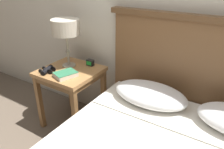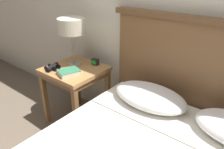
# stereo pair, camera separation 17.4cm
# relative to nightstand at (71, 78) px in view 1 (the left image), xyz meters

# --- Properties ---
(nightstand) EXTENTS (0.53, 0.51, 0.61)m
(nightstand) POSITION_rel_nightstand_xyz_m (0.00, 0.00, 0.00)
(nightstand) COLOR #AD7A47
(nightstand) RESTS_ON ground_plane
(table_lamp) EXTENTS (0.26, 0.26, 0.46)m
(table_lamp) POSITION_rel_nightstand_xyz_m (-0.07, 0.07, 0.46)
(table_lamp) COLOR gray
(table_lamp) RESTS_ON nightstand
(book_on_nightstand) EXTENTS (0.20, 0.22, 0.04)m
(book_on_nightstand) POSITION_rel_nightstand_xyz_m (0.06, -0.13, 0.11)
(book_on_nightstand) COLOR silver
(book_on_nightstand) RESTS_ON nightstand
(binoculars_pair) EXTENTS (0.15, 0.16, 0.05)m
(binoculars_pair) POSITION_rel_nightstand_xyz_m (-0.14, -0.15, 0.11)
(binoculars_pair) COLOR black
(binoculars_pair) RESTS_ON nightstand
(alarm_clock) EXTENTS (0.07, 0.05, 0.06)m
(alarm_clock) POSITION_rel_nightstand_xyz_m (0.10, 0.19, 0.12)
(alarm_clock) COLOR black
(alarm_clock) RESTS_ON nightstand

